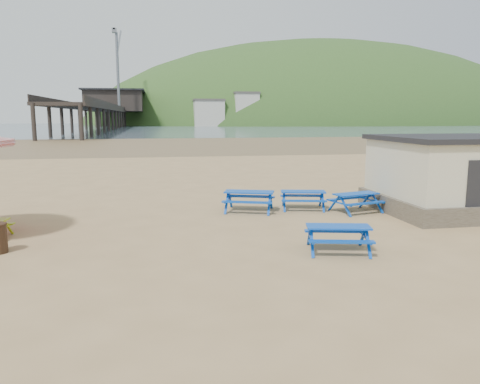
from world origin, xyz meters
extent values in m
plane|color=tan|center=(0.00, 0.00, 0.00)|extent=(400.00, 400.00, 0.00)
plane|color=brown|center=(0.00, 55.00, 0.00)|extent=(400.00, 400.00, 0.00)
plane|color=#4B5E6B|center=(0.00, 170.00, 0.01)|extent=(400.00, 400.00, 0.00)
cube|color=#1149AE|center=(1.40, 2.53, 0.83)|extent=(2.18, 1.41, 0.06)
cube|color=#1149AE|center=(1.62, 3.17, 0.51)|extent=(2.02, 0.93, 0.06)
cube|color=#1149AE|center=(1.17, 1.88, 0.51)|extent=(2.02, 0.93, 0.06)
cube|color=#1149AE|center=(3.76, 2.58, 0.76)|extent=(1.99, 1.13, 0.05)
cube|color=#1149AE|center=(3.90, 3.19, 0.47)|extent=(1.89, 0.68, 0.05)
cube|color=#1149AE|center=(3.62, 1.97, 0.47)|extent=(1.89, 0.68, 0.05)
cube|color=#1149AE|center=(5.74, 1.59, 0.77)|extent=(2.02, 1.19, 0.05)
cube|color=#1149AE|center=(5.58, 2.20, 0.47)|extent=(1.90, 0.73, 0.05)
cube|color=#1149AE|center=(5.90, 0.98, 0.47)|extent=(1.90, 0.73, 0.05)
cube|color=#1149AE|center=(2.80, -3.75, 0.75)|extent=(1.96, 1.11, 0.05)
cube|color=#1149AE|center=(2.94, -3.15, 0.46)|extent=(1.86, 0.66, 0.05)
cube|color=#1149AE|center=(2.66, -4.35, 0.46)|extent=(1.86, 0.66, 0.05)
cube|color=#1149AE|center=(9.38, -0.69, 0.75)|extent=(1.95, 1.02, 0.05)
cube|color=#1149AE|center=(9.48, -0.08, 0.46)|extent=(1.87, 0.56, 0.05)
cube|color=#1149AE|center=(9.27, -1.30, 0.46)|extent=(1.87, 0.56, 0.05)
cube|color=#665B4C|center=(10.50, 1.00, 0.35)|extent=(7.40, 5.40, 0.70)
cube|color=beige|center=(10.50, 1.00, 1.85)|extent=(7.00, 5.00, 2.30)
cube|color=black|center=(10.50, 1.00, 3.05)|extent=(7.30, 5.30, 0.20)
cube|color=black|center=(9.00, -1.52, 1.40)|extent=(0.90, 0.06, 2.00)
cube|color=black|center=(-18.00, 175.00, 6.00)|extent=(9.00, 220.00, 0.60)
cube|color=black|center=(-18.00, 186.00, 10.00)|extent=(22.00, 30.00, 8.00)
cube|color=black|center=(-18.00, 186.00, 14.30)|extent=(24.00, 32.00, 0.60)
cylinder|color=slate|center=(-15.00, 164.00, 20.00)|extent=(1.00, 1.00, 28.00)
cube|color=slate|center=(-15.00, 178.00, 33.00)|extent=(0.60, 25.63, 12.38)
ellipsoid|color=#2D4C1E|center=(90.00, 230.00, -10.00)|extent=(264.00, 144.00, 108.00)
camera|label=1|loc=(-2.42, -16.36, 3.94)|focal=35.00mm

